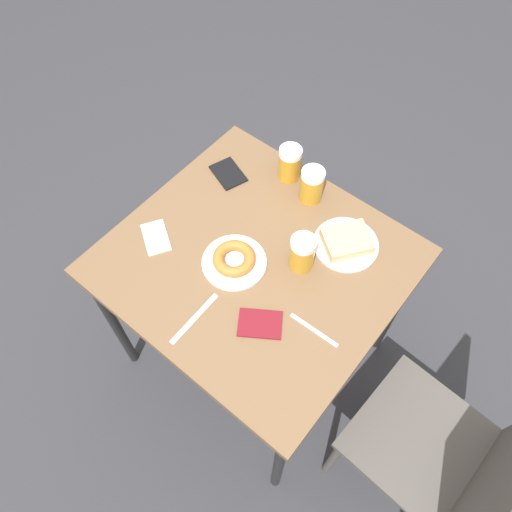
% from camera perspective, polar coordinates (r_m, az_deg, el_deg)
% --- Properties ---
extents(ground_plane, '(8.00, 8.00, 0.00)m').
position_cam_1_polar(ground_plane, '(2.25, 0.00, -10.77)').
color(ground_plane, '#333338').
extents(table, '(0.81, 0.87, 0.78)m').
position_cam_1_polar(table, '(1.62, 0.00, -1.78)').
color(table, brown).
rests_on(table, ground_plane).
extents(chair, '(0.42, 0.42, 0.94)m').
position_cam_1_polar(chair, '(1.67, 22.30, -20.62)').
color(chair, '#514C47').
rests_on(chair, ground_plane).
extents(plate_with_cake, '(0.21, 0.21, 0.04)m').
position_cam_1_polar(plate_with_cake, '(1.59, 10.28, 1.57)').
color(plate_with_cake, white).
rests_on(plate_with_cake, table).
extents(plate_with_donut, '(0.20, 0.20, 0.04)m').
position_cam_1_polar(plate_with_donut, '(1.53, -2.52, -0.47)').
color(plate_with_donut, white).
rests_on(plate_with_donut, table).
extents(beer_mug_left, '(0.08, 0.08, 0.13)m').
position_cam_1_polar(beer_mug_left, '(1.71, 3.87, 10.52)').
color(beer_mug_left, '#C68C23').
rests_on(beer_mug_left, table).
extents(beer_mug_center, '(0.08, 0.08, 0.13)m').
position_cam_1_polar(beer_mug_center, '(1.65, 6.38, 8.06)').
color(beer_mug_center, '#C68C23').
rests_on(beer_mug_center, table).
extents(beer_mug_right, '(0.08, 0.08, 0.13)m').
position_cam_1_polar(beer_mug_right, '(1.50, 5.30, 0.37)').
color(beer_mug_right, '#C68C23').
rests_on(beer_mug_right, table).
extents(napkin_folded, '(0.13, 0.15, 0.00)m').
position_cam_1_polar(napkin_folded, '(1.63, -11.37, 2.10)').
color(napkin_folded, white).
rests_on(napkin_folded, table).
extents(fork, '(0.02, 0.16, 0.00)m').
position_cam_1_polar(fork, '(1.45, 6.64, -8.41)').
color(fork, silver).
rests_on(fork, table).
extents(knife, '(0.20, 0.02, 0.00)m').
position_cam_1_polar(knife, '(1.47, -7.05, -7.10)').
color(knife, silver).
rests_on(knife, table).
extents(passport_near_edge, '(0.13, 0.15, 0.01)m').
position_cam_1_polar(passport_near_edge, '(1.76, -3.19, 9.40)').
color(passport_near_edge, black).
rests_on(passport_near_edge, table).
extents(passport_far_edge, '(0.14, 0.15, 0.01)m').
position_cam_1_polar(passport_far_edge, '(1.45, 0.45, -7.75)').
color(passport_far_edge, maroon).
rests_on(passport_far_edge, table).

